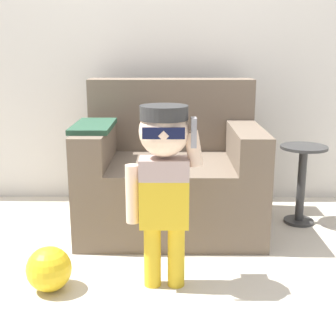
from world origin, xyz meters
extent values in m
plane|color=beige|center=(0.00, 0.00, 0.00)|extent=(10.00, 10.00, 0.00)
cube|color=silver|center=(0.00, 0.65, 1.30)|extent=(10.00, 0.05, 2.60)
cube|color=#6B5B4C|center=(0.02, 0.02, 0.22)|extent=(1.10, 0.87, 0.44)
cube|color=#6B5B4C|center=(0.02, 0.35, 0.68)|extent=(1.10, 0.21, 0.47)
cube|color=#6B5B4C|center=(-0.44, -0.09, 0.55)|extent=(0.18, 0.66, 0.21)
cube|color=#6B5B4C|center=(0.48, -0.09, 0.55)|extent=(0.18, 0.66, 0.21)
cube|color=#284C38|center=(-0.44, -0.09, 0.67)|extent=(0.22, 0.48, 0.03)
cylinder|color=gold|center=(-0.07, -0.76, 0.15)|extent=(0.08, 0.08, 0.31)
cylinder|color=gold|center=(0.05, -0.76, 0.15)|extent=(0.08, 0.08, 0.31)
cube|color=gold|center=(-0.01, -0.76, 0.42)|extent=(0.23, 0.13, 0.23)
cube|color=#B29993|center=(-0.01, -0.76, 0.58)|extent=(0.23, 0.13, 0.10)
sphere|color=beige|center=(-0.01, -0.76, 0.75)|extent=(0.23, 0.23, 0.23)
cylinder|color=#2D2D2D|center=(-0.01, -0.76, 0.84)|extent=(0.22, 0.22, 0.06)
cube|color=#2D2D2D|center=(-0.01, -0.66, 0.82)|extent=(0.13, 0.10, 0.01)
cube|color=#0F1433|center=(-0.01, -0.86, 0.77)|extent=(0.18, 0.01, 0.05)
cylinder|color=beige|center=(-0.16, -0.76, 0.46)|extent=(0.06, 0.06, 0.28)
cylinder|color=beige|center=(0.12, -0.76, 0.68)|extent=(0.09, 0.06, 0.17)
cube|color=gray|center=(0.12, -0.77, 0.75)|extent=(0.02, 0.07, 0.13)
cylinder|color=#333333|center=(0.86, 0.09, 0.01)|extent=(0.19, 0.19, 0.02)
cylinder|color=#333333|center=(0.86, 0.09, 0.25)|extent=(0.05, 0.05, 0.50)
cylinder|color=#333333|center=(0.86, 0.09, 0.51)|extent=(0.30, 0.30, 0.02)
sphere|color=yellow|center=(-0.55, -0.81, 0.11)|extent=(0.21, 0.21, 0.21)
camera|label=1|loc=(0.03, -2.81, 1.12)|focal=50.00mm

